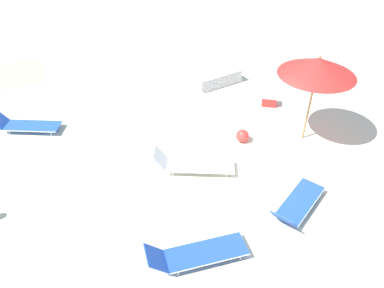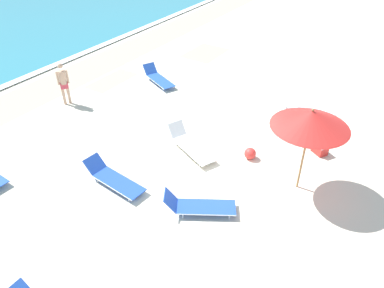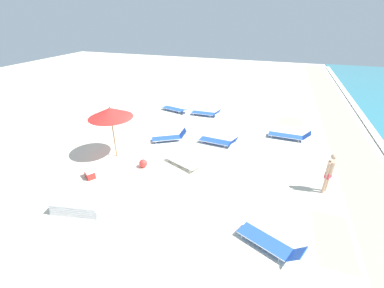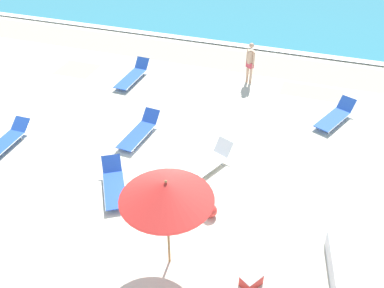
{
  "view_description": "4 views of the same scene",
  "coord_description": "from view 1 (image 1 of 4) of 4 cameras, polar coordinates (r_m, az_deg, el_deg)",
  "views": [
    {
      "loc": [
        -6.2,
        4.2,
        6.72
      ],
      "look_at": [
        0.71,
        1.49,
        1.11
      ],
      "focal_mm": 35.0,
      "sensor_mm": 36.0,
      "label": 1
    },
    {
      "loc": [
        -7.66,
        -4.27,
        7.43
      ],
      "look_at": [
        0.37,
        0.92,
        0.79
      ],
      "focal_mm": 35.0,
      "sensor_mm": 36.0,
      "label": 2
    },
    {
      "loc": [
        10.77,
        4.97,
        6.62
      ],
      "look_at": [
        0.57,
        1.57,
        1.03
      ],
      "focal_mm": 24.0,
      "sensor_mm": 36.0,
      "label": 3
    },
    {
      "loc": [
        3.83,
        -8.59,
        8.63
      ],
      "look_at": [
        0.62,
        1.07,
        1.12
      ],
      "focal_mm": 40.0,
      "sensor_mm": 36.0,
      "label": 4
    }
  ],
  "objects": [
    {
      "name": "lounger_stack",
      "position": [
        14.23,
        3.96,
        9.92
      ],
      "size": [
        0.94,
        1.98,
        0.49
      ],
      "rotation": [
        0.0,
        0.0,
        0.18
      ],
      "color": "white",
      "rests_on": "ground_plane"
    },
    {
      "name": "cooler_box",
      "position": [
        13.18,
        11.67,
        6.54
      ],
      "size": [
        0.57,
        0.61,
        0.37
      ],
      "rotation": [
        0.0,
        0.0,
        1.0
      ],
      "color": "red",
      "rests_on": "ground_plane"
    },
    {
      "name": "sun_lounger_mid_beach_pair_b",
      "position": [
        10.08,
        0.01,
        -3.09
      ],
      "size": [
        1.42,
        2.21,
        0.63
      ],
      "rotation": [
        0.0,
        0.0,
        -0.42
      ],
      "color": "white",
      "rests_on": "ground_plane"
    },
    {
      "name": "ground_plane",
      "position": [
        10.11,
        9.37,
        -5.83
      ],
      "size": [
        60.0,
        60.0,
        0.16
      ],
      "color": "beige"
    },
    {
      "name": "sun_lounger_near_water_right",
      "position": [
        9.32,
        15.66,
        -8.92
      ],
      "size": [
        1.52,
        1.98,
        0.62
      ],
      "rotation": [
        0.0,
        0.0,
        0.54
      ],
      "color": "blue",
      "rests_on": "ground_plane"
    },
    {
      "name": "beach_ball",
      "position": [
        11.25,
        7.69,
        1.24
      ],
      "size": [
        0.39,
        0.39,
        0.39
      ],
      "color": "red",
      "rests_on": "ground_plane"
    },
    {
      "name": "beach_umbrella",
      "position": [
        10.75,
        18.65,
        11.09
      ],
      "size": [
        2.12,
        2.12,
        2.66
      ],
      "color": "#9E7547",
      "rests_on": "ground_plane"
    },
    {
      "name": "sun_lounger_under_umbrella",
      "position": [
        12.71,
        -24.09,
        2.73
      ],
      "size": [
        1.4,
        2.11,
        0.6
      ],
      "rotation": [
        0.0,
        0.0,
        -0.43
      ],
      "color": "blue",
      "rests_on": "ground_plane"
    },
    {
      "name": "sun_lounger_beside_umbrella",
      "position": [
        8.1,
        0.6,
        -16.33
      ],
      "size": [
        0.8,
        2.18,
        0.57
      ],
      "rotation": [
        0.0,
        0.0,
        -0.1
      ],
      "color": "blue",
      "rests_on": "ground_plane"
    }
  ]
}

